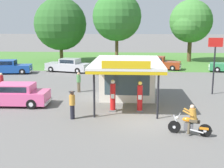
% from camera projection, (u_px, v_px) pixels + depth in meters
% --- Properties ---
extents(ground_plane, '(300.00, 300.00, 0.00)m').
position_uv_depth(ground_plane, '(145.00, 120.00, 17.27)').
color(ground_plane, slate).
extents(grass_verge_strip, '(120.00, 24.00, 0.01)m').
position_uv_depth(grass_verge_strip, '(137.00, 60.00, 46.61)').
color(grass_verge_strip, '#477A33').
rests_on(grass_verge_strip, ground).
extents(service_station_kiosk, '(4.64, 7.33, 3.45)m').
position_uv_depth(service_station_kiosk, '(127.00, 76.00, 21.88)').
color(service_station_kiosk, silver).
rests_on(service_station_kiosk, ground).
extents(gas_pump_nearside, '(0.44, 0.44, 2.04)m').
position_uv_depth(gas_pump_nearside, '(113.00, 97.00, 18.94)').
color(gas_pump_nearside, slate).
rests_on(gas_pump_nearside, ground).
extents(gas_pump_offside, '(0.44, 0.44, 1.97)m').
position_uv_depth(gas_pump_offside, '(140.00, 98.00, 18.83)').
color(gas_pump_offside, slate).
rests_on(gas_pump_offside, ground).
extents(motorcycle_with_rider, '(2.08, 0.88, 1.58)m').
position_uv_depth(motorcycle_with_rider, '(191.00, 122.00, 14.91)').
color(motorcycle_with_rider, black).
rests_on(motorcycle_with_rider, ground).
extents(featured_classic_sedan, '(5.65, 2.10, 1.51)m').
position_uv_depth(featured_classic_sedan, '(10.00, 95.00, 20.38)').
color(featured_classic_sedan, '#E55993').
rests_on(featured_classic_sedan, ground).
extents(parked_car_back_row_centre_left, '(5.51, 2.95, 1.58)m').
position_uv_depth(parked_car_back_row_centre_left, '(158.00, 63.00, 36.69)').
color(parked_car_back_row_centre_left, '#993819').
rests_on(parked_car_back_row_centre_left, ground).
extents(parked_car_back_row_centre_right, '(5.47, 3.14, 1.56)m').
position_uv_depth(parked_car_back_row_centre_right, '(68.00, 66.00, 34.72)').
color(parked_car_back_row_centre_right, '#B7B7BC').
rests_on(parked_car_back_row_centre_right, ground).
extents(parked_car_back_row_far_right, '(5.40, 2.06, 1.48)m').
position_uv_depth(parked_car_back_row_far_right, '(120.00, 68.00, 33.04)').
color(parked_car_back_row_far_right, '#B7B7BC').
rests_on(parked_car_back_row_far_right, ground).
extents(parked_car_back_row_centre, '(5.32, 2.58, 1.52)m').
position_uv_depth(parked_car_back_row_centre, '(8.00, 67.00, 33.50)').
color(parked_car_back_row_centre, '#19479E').
rests_on(parked_car_back_row_centre, ground).
extents(bystander_strolling_foreground, '(0.34, 0.34, 1.64)m').
position_uv_depth(bystander_strolling_foreground, '(79.00, 82.00, 24.31)').
color(bystander_strolling_foreground, brown).
rests_on(bystander_strolling_foreground, ground).
extents(bystander_standing_back_lot, '(0.37, 0.37, 1.68)m').
position_uv_depth(bystander_standing_back_lot, '(72.00, 104.00, 17.38)').
color(bystander_standing_back_lot, black).
rests_on(bystander_standing_back_lot, ground).
extents(bystander_chatting_near_pumps, '(0.34, 0.34, 1.59)m').
position_uv_depth(bystander_chatting_near_pumps, '(2.00, 82.00, 24.38)').
color(bystander_chatting_near_pumps, brown).
rests_on(bystander_chatting_near_pumps, ground).
extents(tree_oak_far_right, '(7.49, 7.49, 9.21)m').
position_uv_depth(tree_oak_far_right, '(60.00, 24.00, 42.90)').
color(tree_oak_far_right, brown).
rests_on(tree_oak_far_right, ground).
extents(tree_oak_distant_spare, '(6.19, 6.25, 8.97)m').
position_uv_depth(tree_oak_distant_spare, '(190.00, 22.00, 43.10)').
color(tree_oak_distant_spare, brown).
rests_on(tree_oak_distant_spare, ground).
extents(tree_oak_centre, '(6.53, 6.53, 9.72)m').
position_uv_depth(tree_oak_centre, '(117.00, 17.00, 39.73)').
color(tree_oak_centre, brown).
rests_on(tree_oak_centre, ground).
extents(roadside_pole_sign, '(1.10, 0.12, 4.44)m').
position_uv_depth(roadside_pole_sign, '(215.00, 56.00, 23.16)').
color(roadside_pole_sign, black).
rests_on(roadside_pole_sign, ground).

